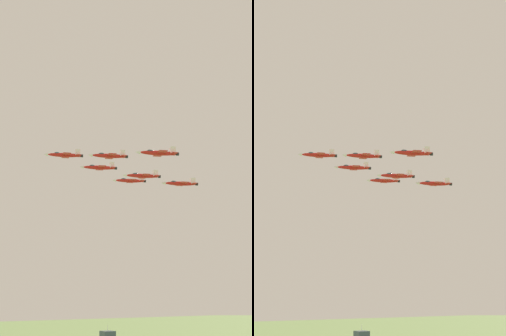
% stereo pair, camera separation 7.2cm
% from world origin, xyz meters
% --- Properties ---
extents(jet_lead, '(17.90, 11.62, 3.88)m').
position_xyz_m(jet_lead, '(-1.97, 20.61, 107.88)').
color(jet_lead, red).
extents(jet_left_wingman, '(17.58, 11.40, 3.80)m').
position_xyz_m(jet_left_wingman, '(10.48, -0.50, 104.66)').
color(jet_left_wingman, red).
extents(jet_right_wingman, '(18.36, 11.94, 3.98)m').
position_xyz_m(jet_right_wingman, '(20.87, 29.50, 105.91)').
color(jet_right_wingman, red).
extents(jet_left_outer, '(18.46, 11.96, 3.99)m').
position_xyz_m(jet_left_outer, '(22.93, -21.61, 103.05)').
color(jet_left_outer, red).
extents(jet_right_outer, '(17.64, 11.50, 3.84)m').
position_xyz_m(jet_right_outer, '(43.71, 38.38, 102.81)').
color(jet_right_outer, red).
extents(jet_slot_rear, '(18.19, 11.78, 3.93)m').
position_xyz_m(jet_slot_rear, '(33.32, 8.39, 99.30)').
color(jet_slot_rear, red).
extents(jet_trailing, '(17.71, 11.52, 3.84)m').
position_xyz_m(jet_trailing, '(50.97, 2.27, 96.20)').
color(jet_trailing, red).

